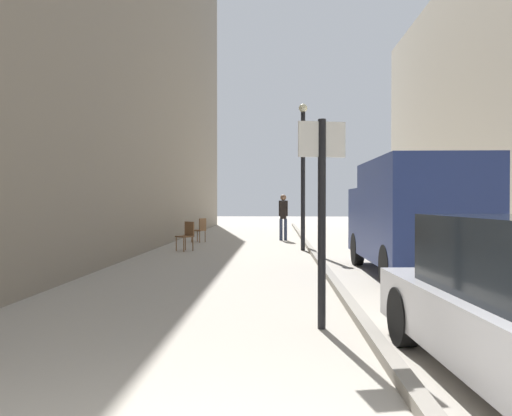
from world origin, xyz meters
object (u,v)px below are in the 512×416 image
(lamp_post, at_px, (303,167))
(cafe_chair_by_doorway, at_px, (187,234))
(cafe_chair_near_window, at_px, (200,228))
(pedestrian_main_foreground, at_px, (283,214))
(street_sign_post, at_px, (322,204))
(delivery_van, at_px, (412,215))

(lamp_post, distance_m, cafe_chair_by_doorway, 4.35)
(cafe_chair_near_window, bearing_deg, pedestrian_main_foreground, -43.89)
(lamp_post, relative_size, cafe_chair_by_doorway, 5.06)
(street_sign_post, height_order, lamp_post, lamp_post)
(delivery_van, bearing_deg, street_sign_post, -117.44)
(street_sign_post, height_order, cafe_chair_by_doorway, street_sign_post)
(delivery_van, bearing_deg, cafe_chair_near_window, 124.02)
(pedestrian_main_foreground, xyz_separation_m, delivery_van, (2.62, -9.70, 0.22))
(street_sign_post, height_order, cafe_chair_near_window, street_sign_post)
(pedestrian_main_foreground, distance_m, lamp_post, 4.55)
(pedestrian_main_foreground, relative_size, street_sign_post, 0.72)
(lamp_post, relative_size, cafe_chair_near_window, 5.06)
(pedestrian_main_foreground, height_order, cafe_chair_near_window, pedestrian_main_foreground)
(delivery_van, distance_m, lamp_post, 6.03)
(street_sign_post, relative_size, cafe_chair_near_window, 2.77)
(delivery_van, relative_size, cafe_chair_near_window, 5.24)
(lamp_post, bearing_deg, cafe_chair_by_doorway, -174.81)
(delivery_van, height_order, street_sign_post, street_sign_post)
(cafe_chair_by_doorway, bearing_deg, delivery_van, 178.17)
(pedestrian_main_foreground, relative_size, lamp_post, 0.39)
(pedestrian_main_foreground, distance_m, cafe_chair_by_doorway, 5.56)
(delivery_van, xyz_separation_m, street_sign_post, (-2.33, -4.58, 0.24))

